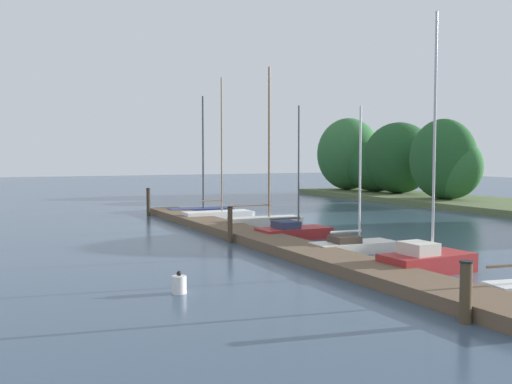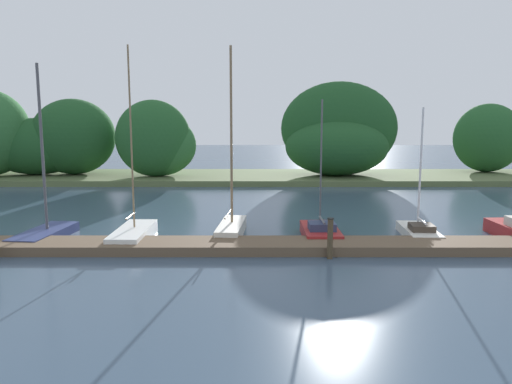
{
  "view_description": "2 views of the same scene",
  "coord_description": "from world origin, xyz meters",
  "px_view_note": "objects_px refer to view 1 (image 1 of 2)",
  "views": [
    {
      "loc": [
        20.87,
        3.97,
        3.49
      ],
      "look_at": [
        -2.39,
        15.1,
        1.87
      ],
      "focal_mm": 40.99,
      "sensor_mm": 36.0,
      "label": 1
    },
    {
      "loc": [
        -3.03,
        -4.08,
        4.96
      ],
      "look_at": [
        -3.08,
        16.23,
        1.86
      ],
      "focal_mm": 35.6,
      "sensor_mm": 36.0,
      "label": 2
    }
  ],
  "objects_px": {
    "mooring_piling_0": "(148,202)",
    "mooring_piling_2": "(466,292)",
    "sailboat_4": "(356,245)",
    "sailboat_1": "(220,215)",
    "sailboat_3": "(295,231)",
    "mooring_piling_1": "(230,225)",
    "sailboat_5": "(429,259)",
    "sailboat_2": "(267,219)",
    "sailboat_0": "(202,209)",
    "channel_buoy_0": "(179,284)"
  },
  "relations": [
    {
      "from": "mooring_piling_0",
      "to": "mooring_piling_2",
      "type": "relative_size",
      "value": 1.22
    },
    {
      "from": "sailboat_4",
      "to": "mooring_piling_0",
      "type": "bearing_deg",
      "value": 105.33
    },
    {
      "from": "sailboat_1",
      "to": "sailboat_3",
      "type": "distance_m",
      "value": 7.47
    },
    {
      "from": "sailboat_4",
      "to": "mooring_piling_2",
      "type": "height_order",
      "value": "sailboat_4"
    },
    {
      "from": "mooring_piling_1",
      "to": "sailboat_4",
      "type": "bearing_deg",
      "value": 37.86
    },
    {
      "from": "mooring_piling_2",
      "to": "sailboat_5",
      "type": "bearing_deg",
      "value": 145.7
    },
    {
      "from": "sailboat_4",
      "to": "sailboat_3",
      "type": "bearing_deg",
      "value": 96.12
    },
    {
      "from": "sailboat_2",
      "to": "mooring_piling_2",
      "type": "relative_size",
      "value": 5.84
    },
    {
      "from": "sailboat_2",
      "to": "sailboat_3",
      "type": "bearing_deg",
      "value": -93.18
    },
    {
      "from": "sailboat_0",
      "to": "sailboat_4",
      "type": "distance_m",
      "value": 15.14
    },
    {
      "from": "sailboat_1",
      "to": "sailboat_5",
      "type": "height_order",
      "value": "sailboat_5"
    },
    {
      "from": "sailboat_0",
      "to": "sailboat_4",
      "type": "height_order",
      "value": "sailboat_0"
    },
    {
      "from": "sailboat_2",
      "to": "channel_buoy_0",
      "type": "xyz_separation_m",
      "value": [
        10.91,
        -7.97,
        -0.18
      ]
    },
    {
      "from": "sailboat_2",
      "to": "channel_buoy_0",
      "type": "bearing_deg",
      "value": -121.71
    },
    {
      "from": "sailboat_1",
      "to": "sailboat_2",
      "type": "distance_m",
      "value": 3.95
    },
    {
      "from": "sailboat_1",
      "to": "sailboat_2",
      "type": "height_order",
      "value": "sailboat_2"
    },
    {
      "from": "sailboat_0",
      "to": "sailboat_2",
      "type": "bearing_deg",
      "value": -79.14
    },
    {
      "from": "sailboat_0",
      "to": "mooring_piling_2",
      "type": "relative_size",
      "value": 5.29
    },
    {
      "from": "channel_buoy_0",
      "to": "sailboat_3",
      "type": "bearing_deg",
      "value": 134.26
    },
    {
      "from": "sailboat_1",
      "to": "sailboat_4",
      "type": "distance_m",
      "value": 11.53
    },
    {
      "from": "channel_buoy_0",
      "to": "sailboat_5",
      "type": "bearing_deg",
      "value": 85.12
    },
    {
      "from": "sailboat_4",
      "to": "sailboat_2",
      "type": "bearing_deg",
      "value": 91.14
    },
    {
      "from": "sailboat_0",
      "to": "sailboat_4",
      "type": "bearing_deg",
      "value": -82.38
    },
    {
      "from": "sailboat_4",
      "to": "sailboat_5",
      "type": "distance_m",
      "value": 3.9
    },
    {
      "from": "mooring_piling_1",
      "to": "sailboat_2",
      "type": "bearing_deg",
      "value": 136.03
    },
    {
      "from": "sailboat_2",
      "to": "sailboat_4",
      "type": "height_order",
      "value": "sailboat_2"
    },
    {
      "from": "sailboat_1",
      "to": "channel_buoy_0",
      "type": "height_order",
      "value": "sailboat_1"
    },
    {
      "from": "sailboat_0",
      "to": "sailboat_1",
      "type": "bearing_deg",
      "value": -88.36
    },
    {
      "from": "mooring_piling_1",
      "to": "mooring_piling_0",
      "type": "bearing_deg",
      "value": -179.06
    },
    {
      "from": "sailboat_2",
      "to": "sailboat_5",
      "type": "bearing_deg",
      "value": -87.5
    },
    {
      "from": "mooring_piling_0",
      "to": "channel_buoy_0",
      "type": "xyz_separation_m",
      "value": [
        18.92,
        -4.33,
        -0.58
      ]
    },
    {
      "from": "sailboat_0",
      "to": "mooring_piling_1",
      "type": "relative_size",
      "value": 4.79
    },
    {
      "from": "mooring_piling_0",
      "to": "channel_buoy_0",
      "type": "relative_size",
      "value": 2.8
    },
    {
      "from": "sailboat_0",
      "to": "mooring_piling_1",
      "type": "height_order",
      "value": "sailboat_0"
    },
    {
      "from": "sailboat_1",
      "to": "mooring_piling_0",
      "type": "relative_size",
      "value": 4.73
    },
    {
      "from": "sailboat_2",
      "to": "channel_buoy_0",
      "type": "relative_size",
      "value": 13.39
    },
    {
      "from": "sailboat_4",
      "to": "sailboat_0",
      "type": "bearing_deg",
      "value": 94.31
    },
    {
      "from": "sailboat_1",
      "to": "sailboat_2",
      "type": "bearing_deg",
      "value": -76.39
    },
    {
      "from": "sailboat_4",
      "to": "mooring_piling_1",
      "type": "height_order",
      "value": "sailboat_4"
    },
    {
      "from": "sailboat_3",
      "to": "channel_buoy_0",
      "type": "bearing_deg",
      "value": -136.03
    },
    {
      "from": "sailboat_4",
      "to": "mooring_piling_1",
      "type": "xyz_separation_m",
      "value": [
        -4.09,
        -3.18,
        0.46
      ]
    },
    {
      "from": "sailboat_2",
      "to": "sailboat_5",
      "type": "distance_m",
      "value": 11.57
    },
    {
      "from": "mooring_piling_1",
      "to": "mooring_piling_2",
      "type": "height_order",
      "value": "mooring_piling_1"
    },
    {
      "from": "sailboat_2",
      "to": "mooring_piling_1",
      "type": "bearing_deg",
      "value": -129.54
    },
    {
      "from": "mooring_piling_0",
      "to": "sailboat_2",
      "type": "bearing_deg",
      "value": 24.47
    },
    {
      "from": "sailboat_4",
      "to": "mooring_piling_0",
      "type": "xyz_separation_m",
      "value": [
        -15.67,
        -3.37,
        0.53
      ]
    },
    {
      "from": "sailboat_4",
      "to": "channel_buoy_0",
      "type": "distance_m",
      "value": 8.35
    },
    {
      "from": "sailboat_2",
      "to": "mooring_piling_2",
      "type": "height_order",
      "value": "sailboat_2"
    },
    {
      "from": "mooring_piling_0",
      "to": "mooring_piling_1",
      "type": "relative_size",
      "value": 1.11
    },
    {
      "from": "sailboat_0",
      "to": "sailboat_3",
      "type": "distance_m",
      "value": 11.09
    }
  ]
}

